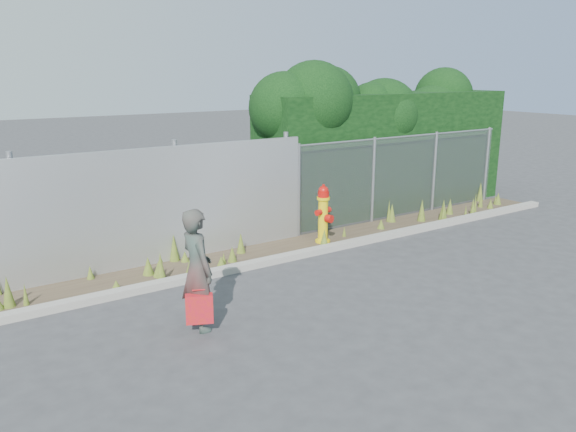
{
  "coord_description": "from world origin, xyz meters",
  "views": [
    {
      "loc": [
        -5.75,
        -6.74,
        3.54
      ],
      "look_at": [
        -0.3,
        1.4,
        1.0
      ],
      "focal_mm": 35.0,
      "sensor_mm": 36.0,
      "label": 1
    }
  ],
  "objects": [
    {
      "name": "weed_strip",
      "position": [
        0.07,
        2.39,
        0.14
      ],
      "size": [
        16.0,
        1.3,
        0.54
      ],
      "color": "#413325",
      "rests_on": "ground"
    },
    {
      "name": "woman",
      "position": [
        -2.72,
        0.05,
        0.87
      ],
      "size": [
        0.44,
        0.65,
        1.74
      ],
      "primitive_type": "imported",
      "rotation": [
        0.0,
        0.0,
        1.6
      ],
      "color": "#0E5D4F",
      "rests_on": "ground"
    },
    {
      "name": "corrugated_fence",
      "position": [
        -3.25,
        3.01,
        1.1
      ],
      "size": [
        8.5,
        0.21,
        2.3
      ],
      "color": "#A8ACB0",
      "rests_on": "ground"
    },
    {
      "name": "red_tote_bag",
      "position": [
        -2.81,
        -0.17,
        0.39
      ],
      "size": [
        0.37,
        0.14,
        0.49
      ],
      "rotation": [
        0.0,
        0.0,
        -0.42
      ],
      "color": "#BB0A31"
    },
    {
      "name": "fire_hydrant",
      "position": [
        1.19,
        2.3,
        0.61
      ],
      "size": [
        0.42,
        0.38,
        1.27
      ],
      "rotation": [
        0.0,
        0.0,
        0.27
      ],
      "color": "yellow",
      "rests_on": "ground"
    },
    {
      "name": "chainlink_fence",
      "position": [
        4.25,
        3.0,
        1.03
      ],
      "size": [
        6.5,
        0.07,
        2.05
      ],
      "color": "gray",
      "rests_on": "ground"
    },
    {
      "name": "ground",
      "position": [
        0.0,
        0.0,
        0.0
      ],
      "size": [
        80.0,
        80.0,
        0.0
      ],
      "primitive_type": "plane",
      "color": "#363638",
      "rests_on": "ground"
    },
    {
      "name": "curb",
      "position": [
        0.0,
        1.8,
        0.06
      ],
      "size": [
        16.0,
        0.22,
        0.12
      ],
      "primitive_type": "cube",
      "color": "gray",
      "rests_on": "ground"
    },
    {
      "name": "black_shoulder_bag",
      "position": [
        -2.59,
        0.3,
        0.94
      ],
      "size": [
        0.22,
        0.09,
        0.16
      ],
      "rotation": [
        0.0,
        0.0,
        -0.43
      ],
      "color": "black"
    },
    {
      "name": "hedge",
      "position": [
        4.28,
        4.04,
        2.07
      ],
      "size": [
        7.63,
        2.11,
        3.79
      ],
      "color": "black",
      "rests_on": "ground"
    }
  ]
}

